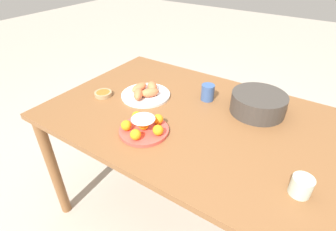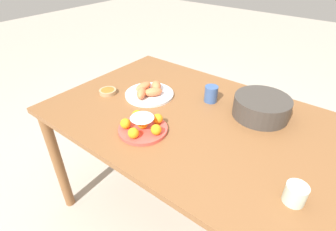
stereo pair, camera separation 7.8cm
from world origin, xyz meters
name	(u,v)px [view 2 (the right image)]	position (x,y,z in m)	size (l,w,h in m)	color
ground_plane	(185,212)	(0.00, 0.00, 0.00)	(12.00, 12.00, 0.00)	#B2A899
dining_table	(190,130)	(0.00, 0.00, 0.68)	(1.42, 0.95, 0.77)	brown
cake_plate	(143,126)	(-0.10, -0.25, 0.80)	(0.23, 0.23, 0.08)	#E04C42
serving_bowl	(261,106)	(0.27, 0.21, 0.83)	(0.27, 0.27, 0.10)	#3D3833
sauce_bowl	(108,91)	(-0.50, -0.11, 0.79)	(0.10, 0.10, 0.02)	tan
seafood_platter	(149,92)	(-0.30, 0.02, 0.80)	(0.27, 0.27, 0.06)	silver
cup_near	(295,194)	(0.56, -0.22, 0.81)	(0.07, 0.07, 0.07)	beige
cup_far	(211,94)	(0.01, 0.18, 0.82)	(0.07, 0.07, 0.09)	#38568E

